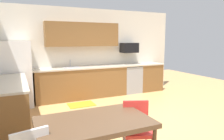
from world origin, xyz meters
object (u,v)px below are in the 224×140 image
Objects in this scene: refrigerator at (16,74)px; microwave at (129,48)px; chair_near_table at (137,126)px; oven_range at (130,79)px; dining_table at (94,125)px.

refrigerator reaches higher than microwave.
chair_near_table is (-1.88, -3.58, -0.98)m from microwave.
oven_range is 1.03m from microwave.
chair_near_table is at bearing -118.39° from oven_range.
refrigerator is 1.89× the size of oven_range.
microwave is at bearing 55.10° from dining_table.
oven_range is at bearing -90.00° from microwave.
dining_table is at bearing -76.16° from refrigerator.
microwave reaches higher than chair_near_table.
oven_range is 0.65× the size of dining_table.
oven_range is at bearing 1.33° from refrigerator.
microwave is 4.59m from dining_table.
microwave is at bearing 90.00° from oven_range.
oven_range is 1.07× the size of chair_near_table.
chair_near_table is at bearing -65.18° from refrigerator.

